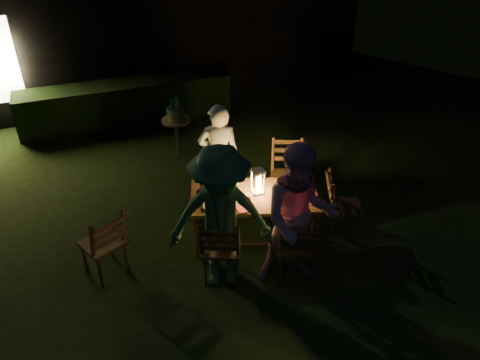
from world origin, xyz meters
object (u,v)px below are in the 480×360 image
object	(u,v)px
person_opp_left	(221,220)
bottle_table	(235,187)
chair_spare	(105,253)
bottle_bucket_b	(178,110)
side_table	(176,124)
ice_bucket	(176,114)
person_house_side	(219,157)
person_opp_right	(299,217)
chair_near_left	(222,258)
bottle_bucket_a	(173,112)
chair_far_right	(286,185)
lantern	(258,183)
chair_far_left	(220,188)
chair_end	(343,216)
chair_near_right	(295,256)
dining_table	(254,199)

from	to	relation	value
person_opp_left	bottle_table	size ratio (longest dim) A/B	6.71
chair_spare	bottle_bucket_b	bearing A→B (deg)	33.47
chair_spare	side_table	bearing A→B (deg)	33.89
side_table	ice_bucket	xyz separation A→B (m)	(0.00, 0.00, 0.19)
person_house_side	person_opp_right	xyz separation A→B (m)	(0.37, -1.83, 0.12)
chair_near_left	bottle_bucket_a	xyz separation A→B (m)	(0.20, 3.19, 0.53)
chair_far_right	lantern	size ratio (longest dim) A/B	2.97
chair_near_left	chair_spare	bearing A→B (deg)	-179.87
bottle_table	side_table	bearing A→B (deg)	93.82
chair_far_right	chair_far_left	bearing A→B (deg)	3.66
chair_near_left	person_opp_left	world-z (taller)	person_opp_left
chair_end	chair_spare	world-z (taller)	chair_spare
person_house_side	person_opp_left	distance (m)	1.64
chair_end	person_opp_left	bearing A→B (deg)	-59.25
chair_near_right	side_table	world-z (taller)	chair_near_right
chair_far_right	dining_table	bearing A→B (deg)	58.08
chair_far_right	person_house_side	world-z (taller)	person_house_side
bottle_table	chair_near_right	bearing A→B (deg)	-65.19
bottle_table	side_table	xyz separation A→B (m)	(-0.17, 2.55, -0.23)
chair_far_left	chair_spare	world-z (taller)	chair_spare
chair_spare	chair_far_right	bearing A→B (deg)	-13.13
person_house_side	bottle_bucket_a	world-z (taller)	person_house_side
chair_far_left	bottle_bucket_b	world-z (taller)	chair_far_left
chair_spare	person_opp_right	xyz separation A→B (m)	(2.17, -0.89, 0.62)
dining_table	chair_far_left	size ratio (longest dim) A/B	1.83
side_table	ice_bucket	bearing A→B (deg)	0.00
dining_table	ice_bucket	distance (m)	2.66
chair_near_left	chair_far_left	bearing A→B (deg)	96.29
chair_end	side_table	world-z (taller)	chair_end
side_table	bottle_bucket_b	size ratio (longest dim) A/B	2.14
person_opp_left	ice_bucket	bearing A→B (deg)	102.75
person_house_side	bottle_bucket_b	bearing A→B (deg)	-66.91
side_table	ice_bucket	world-z (taller)	ice_bucket
person_house_side	side_table	bearing A→B (deg)	-65.12
chair_end	person_house_side	xyz separation A→B (m)	(-1.36, 1.28, 0.52)
chair_far_left	chair_near_right	bearing A→B (deg)	116.43
side_table	bottle_bucket_b	xyz separation A→B (m)	(0.05, 0.04, 0.24)
ice_bucket	bottle_bucket_b	distance (m)	0.08
person_opp_left	ice_bucket	xyz separation A→B (m)	(0.27, 3.27, -0.14)
bottle_table	bottle_bucket_b	size ratio (longest dim) A/B	0.88
ice_bucket	person_opp_right	bearing A→B (deg)	-80.49
lantern	bottle_table	size ratio (longest dim) A/B	1.25
person_house_side	lantern	distance (m)	0.92
chair_near_right	person_opp_right	size ratio (longest dim) A/B	0.53
person_opp_right	dining_table	bearing A→B (deg)	118.76
person_opp_left	person_opp_right	bearing A→B (deg)	0.00
chair_far_left	bottle_table	xyz separation A→B (m)	(-0.04, -0.80, 0.53)
person_house_side	bottle_table	world-z (taller)	person_house_side
person_opp_left	bottle_bucket_a	bearing A→B (deg)	103.57
person_house_side	ice_bucket	xyz separation A→B (m)	(-0.22, 1.71, -0.02)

